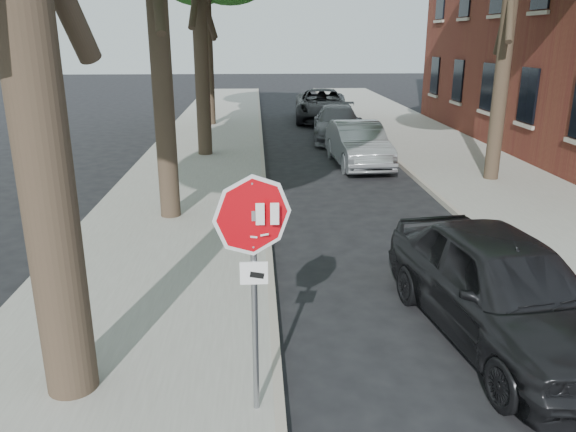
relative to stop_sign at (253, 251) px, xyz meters
name	(u,v)px	position (x,y,z in m)	size (l,w,h in m)	color
ground	(320,414)	(0.70, 0.03, -1.95)	(120.00, 120.00, 0.00)	black
sidewalk_left	(197,168)	(-1.80, 12.03, -1.89)	(4.00, 55.00, 0.12)	gray
sidewalk_right	(465,165)	(6.70, 12.03, -1.89)	(4.00, 55.00, 0.12)	gray
curb_left	(263,167)	(0.25, 12.03, -1.88)	(0.12, 55.00, 0.13)	#9E9384
curb_right	(402,166)	(4.65, 12.03, -1.88)	(0.12, 55.00, 0.13)	#9E9384
stop_sign	(253,251)	(0.00, 0.00, 0.00)	(0.76, 0.34, 2.61)	gray
car_a	(502,287)	(3.30, 1.53, -1.19)	(1.80, 4.46, 1.52)	black
car_b	(358,144)	(3.30, 12.44, -1.26)	(1.46, 4.19, 1.38)	gray
car_c	(337,123)	(3.30, 17.13, -1.28)	(1.87, 4.60, 1.33)	#535359
car_d	(322,105)	(3.30, 22.49, -1.18)	(2.54, 5.51, 1.53)	black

